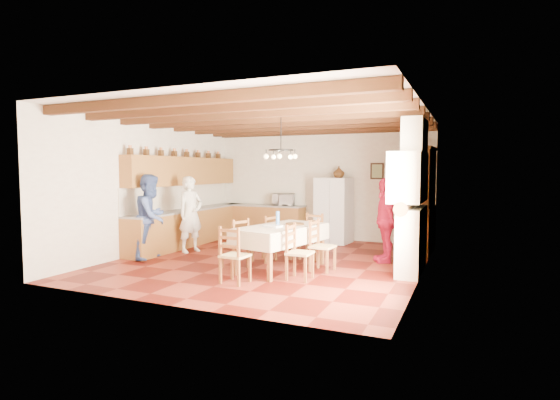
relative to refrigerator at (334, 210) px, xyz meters
The scene contains 31 objects.
floor 2.92m from the refrigerator, 101.35° to the right, with size 6.00×6.50×0.02m, color #490F09.
ceiling 3.54m from the refrigerator, 101.35° to the right, with size 6.00×6.50×0.02m, color white.
wall_back 1.01m from the refrigerator, 136.62° to the left, with size 6.00×0.02×3.00m, color beige.
wall_front 6.06m from the refrigerator, 95.24° to the right, with size 6.00×0.02×3.00m, color beige.
wall_left 4.54m from the refrigerator, 142.41° to the right, with size 0.02×6.50×3.00m, color beige.
wall_right 3.74m from the refrigerator, 48.08° to the right, with size 0.02×6.50×3.00m, color beige.
ceiling_beams 3.48m from the refrigerator, 101.35° to the right, with size 6.00×6.30×0.16m, color #3D2510, non-canonical shape.
lower_cabinets_left 3.69m from the refrigerator, 152.52° to the right, with size 0.60×4.30×0.86m, color brown.
lower_cabinets_back 2.15m from the refrigerator, behind, with size 2.30×0.60×0.86m, color brown.
countertop_left 3.66m from the refrigerator, 152.52° to the right, with size 0.62×4.30×0.04m, color slate.
countertop_back 2.11m from the refrigerator, behind, with size 2.34×0.62×0.04m, color slate.
backsplash_left 3.93m from the refrigerator, 154.45° to the right, with size 0.03×4.30×0.60m, color beige.
backsplash_back 2.19m from the refrigerator, 166.74° to the left, with size 2.30×0.03×0.60m, color beige.
upper_cabinets 3.91m from the refrigerator, 153.40° to the right, with size 0.35×4.20×0.70m, color brown.
fireplace 3.39m from the refrigerator, 49.49° to the right, with size 0.56×1.60×2.80m, color #EDE4C3, non-canonical shape.
wall_picture 1.50m from the refrigerator, 26.10° to the left, with size 0.34×0.03×0.42m, color black.
refrigerator is the anchor object (origin of this frame).
hutch 2.31m from the refrigerator, 15.03° to the right, with size 0.55×1.32×2.39m, color #3B260E, non-canonical shape.
dining_table 3.34m from the refrigerator, 90.63° to the right, with size 1.38×2.07×0.83m.
chandelier 3.63m from the refrigerator, 90.63° to the right, with size 0.47×0.47×0.03m, color black.
chair_left_near 3.71m from the refrigerator, 104.06° to the right, with size 0.42×0.40×0.96m, color brown, non-canonical shape.
chair_left_far 2.88m from the refrigerator, 103.35° to the right, with size 0.42×0.40×0.96m, color brown, non-canonical shape.
chair_right_near 3.97m from the refrigerator, 81.81° to the right, with size 0.42×0.40×0.96m, color brown, non-canonical shape.
chair_right_far 3.26m from the refrigerator, 77.03° to the right, with size 0.42×0.40×0.96m, color brown, non-canonical shape.
chair_end_near 4.58m from the refrigerator, 94.30° to the right, with size 0.42×0.40×0.96m, color brown, non-canonical shape.
chair_end_far 2.24m from the refrigerator, 85.81° to the right, with size 0.42×0.40×0.96m, color brown, non-canonical shape.
person_man 3.66m from the refrigerator, 136.06° to the right, with size 0.63×0.42×1.74m, color white.
person_woman_blue 4.59m from the refrigerator, 129.83° to the right, with size 0.87×0.68×1.79m, color #3E5596.
person_woman_red 2.48m from the refrigerator, 48.69° to the right, with size 1.01×0.42×1.72m, color red.
microwave 1.52m from the refrigerator, behind, with size 0.60×0.40×0.33m, color silver.
fridge_vase 1.00m from the refrigerator, ahead, with size 0.29×0.29×0.30m, color #3B260E.
Camera 1 is at (3.76, -8.09, 1.89)m, focal length 28.00 mm.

